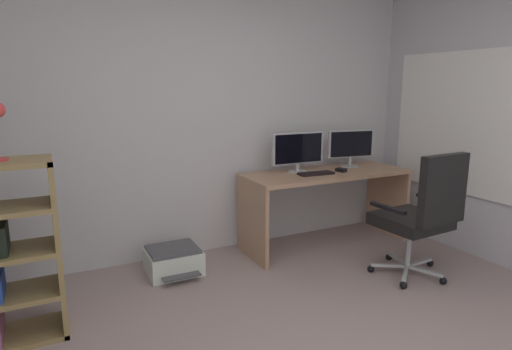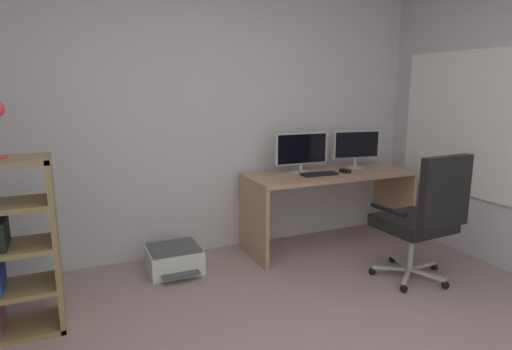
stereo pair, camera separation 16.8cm
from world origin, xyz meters
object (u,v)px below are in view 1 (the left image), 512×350
object	(u,v)px
desk	(325,190)
computer_mouse	(341,170)
monitor_main	(298,150)
monitor_secondary	(351,145)
office_chair	(422,212)
printer	(173,260)
keyboard	(316,173)

from	to	relation	value
desk	computer_mouse	xyz separation A→B (m)	(0.13, -0.07, 0.20)
monitor_main	computer_mouse	size ratio (longest dim) A/B	5.48
monitor_main	monitor_secondary	xyz separation A→B (m)	(0.64, 0.00, 0.00)
office_chair	printer	world-z (taller)	office_chair
monitor_main	keyboard	distance (m)	0.29
computer_mouse	printer	distance (m)	1.80
keyboard	office_chair	size ratio (longest dim) A/B	0.32
keyboard	computer_mouse	xyz separation A→B (m)	(0.29, 0.00, 0.01)
monitor_secondary	keyboard	size ratio (longest dim) A/B	1.49
monitor_secondary	keyboard	distance (m)	0.61
monitor_main	computer_mouse	world-z (taller)	monitor_main
computer_mouse	printer	xyz separation A→B (m)	(-1.67, 0.08, -0.65)
monitor_secondary	office_chair	size ratio (longest dim) A/B	0.48
monitor_main	desk	bearing A→B (deg)	-21.95
desk	computer_mouse	world-z (taller)	computer_mouse
monitor_secondary	printer	world-z (taller)	monitor_secondary
desk	monitor_secondary	xyz separation A→B (m)	(0.37, 0.11, 0.41)
office_chair	computer_mouse	bearing A→B (deg)	96.05
printer	computer_mouse	bearing A→B (deg)	-2.85
desk	keyboard	bearing A→B (deg)	-156.44
monitor_main	office_chair	size ratio (longest dim) A/B	0.51
monitor_main	monitor_secondary	distance (m)	0.64
monitor_main	monitor_secondary	size ratio (longest dim) A/B	1.08
monitor_main	keyboard	world-z (taller)	monitor_main
monitor_secondary	computer_mouse	xyz separation A→B (m)	(-0.25, -0.18, -0.20)
monitor_main	keyboard	size ratio (longest dim) A/B	1.61
monitor_main	office_chair	world-z (taller)	monitor_main
monitor_secondary	printer	size ratio (longest dim) A/B	1.07
desk	keyboard	xyz separation A→B (m)	(-0.17, -0.07, 0.20)
desk	computer_mouse	size ratio (longest dim) A/B	16.52
desk	monitor_main	distance (m)	0.50
desk	monitor_secondary	distance (m)	0.56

